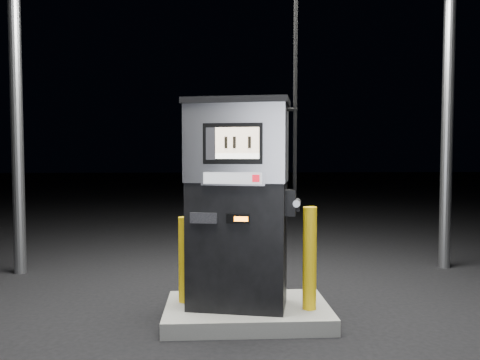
{
  "coord_description": "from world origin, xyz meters",
  "views": [
    {
      "loc": [
        -0.32,
        -4.53,
        1.62
      ],
      "look_at": [
        -0.07,
        0.0,
        1.38
      ],
      "focal_mm": 35.0,
      "sensor_mm": 36.0,
      "label": 1
    }
  ],
  "objects": [
    {
      "name": "ground",
      "position": [
        0.0,
        0.0,
        0.0
      ],
      "size": [
        80.0,
        80.0,
        0.0
      ],
      "primitive_type": "plane",
      "color": "black",
      "rests_on": "ground"
    },
    {
      "name": "pump_island",
      "position": [
        0.0,
        0.0,
        0.07
      ],
      "size": [
        1.6,
        1.0,
        0.15
      ],
      "primitive_type": "cube",
      "color": "slate",
      "rests_on": "ground"
    },
    {
      "name": "fuel_dispenser",
      "position": [
        -0.09,
        -0.03,
        1.18
      ],
      "size": [
        1.15,
        0.79,
        4.16
      ],
      "rotation": [
        0.0,
        0.0,
        -0.21
      ],
      "color": "black",
      "rests_on": "pump_island"
    },
    {
      "name": "bollard_left",
      "position": [
        -0.62,
        0.12,
        0.58
      ],
      "size": [
        0.12,
        0.12,
        0.86
      ],
      "primitive_type": "cylinder",
      "rotation": [
        0.0,
        0.0,
        -0.01
      ],
      "color": "yellow",
      "rests_on": "pump_island"
    },
    {
      "name": "bollard_right",
      "position": [
        0.59,
        -0.16,
        0.64
      ],
      "size": [
        0.15,
        0.15,
        0.98
      ],
      "primitive_type": "cylinder",
      "rotation": [
        0.0,
        0.0,
        0.15
      ],
      "color": "yellow",
      "rests_on": "pump_island"
    }
  ]
}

